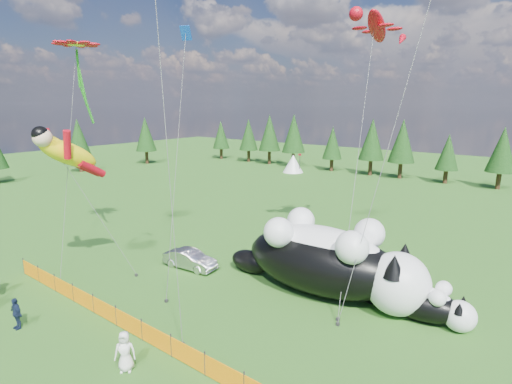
# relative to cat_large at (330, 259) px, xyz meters

# --- Properties ---
(ground) EXTENTS (160.00, 160.00, 0.00)m
(ground) POSITION_rel_cat_large_xyz_m (-5.63, -6.31, -2.10)
(ground) COLOR #113C0A
(ground) RESTS_ON ground
(safety_fence) EXTENTS (22.06, 0.06, 1.10)m
(safety_fence) POSITION_rel_cat_large_xyz_m (-5.63, -9.31, -1.60)
(safety_fence) COLOR #262626
(safety_fence) RESTS_ON ground
(tree_line) EXTENTS (90.00, 4.00, 8.00)m
(tree_line) POSITION_rel_cat_large_xyz_m (-5.63, 38.69, 1.90)
(tree_line) COLOR black
(tree_line) RESTS_ON ground
(festival_tents) EXTENTS (50.00, 3.20, 2.80)m
(festival_tents) POSITION_rel_cat_large_xyz_m (5.37, 33.69, -0.70)
(festival_tents) COLOR white
(festival_tents) RESTS_ON ground
(cat_large) EXTENTS (12.24, 4.79, 4.42)m
(cat_large) POSITION_rel_cat_large_xyz_m (0.00, 0.00, 0.00)
(cat_large) COLOR black
(cat_large) RESTS_ON ground
(cat_small) EXTENTS (5.64, 2.01, 2.04)m
(cat_small) POSITION_rel_cat_large_xyz_m (4.97, 0.38, -1.13)
(cat_small) COLOR black
(cat_small) RESTS_ON ground
(car) EXTENTS (3.85, 1.71, 1.23)m
(car) POSITION_rel_cat_large_xyz_m (-8.93, -2.25, -1.48)
(car) COLOR #A5A4A9
(car) RESTS_ON ground
(spectator_c) EXTENTS (0.95, 0.52, 1.57)m
(spectator_c) POSITION_rel_cat_large_xyz_m (-10.25, -12.33, -1.31)
(spectator_c) COLOR #16213D
(spectator_c) RESTS_ON ground
(spectator_e) EXTENTS (0.98, 0.97, 1.72)m
(spectator_e) POSITION_rel_cat_large_xyz_m (-3.42, -11.02, -1.24)
(spectator_e) COLOR white
(spectator_e) RESTS_ON ground
(superhero_kite) EXTENTS (4.34, 4.47, 9.93)m
(superhero_kite) POSITION_rel_cat_large_xyz_m (-13.05, -7.52, 5.68)
(superhero_kite) COLOR yellow
(superhero_kite) RESTS_ON ground
(gecko_kite) EXTENTS (4.35, 11.70, 17.55)m
(gecko_kite) POSITION_rel_cat_large_xyz_m (-0.60, 6.32, 13.15)
(gecko_kite) COLOR red
(gecko_kite) RESTS_ON ground
(flower_kite) EXTENTS (4.46, 5.80, 14.85)m
(flower_kite) POSITION_rel_cat_large_xyz_m (-15.83, -4.89, 12.02)
(flower_kite) COLOR red
(flower_kite) RESTS_ON ground
(diamond_kite_a) EXTENTS (2.96, 4.69, 15.72)m
(diamond_kite_a) POSITION_rel_cat_large_xyz_m (-8.80, -2.11, 12.01)
(diamond_kite_a) COLOR #0C42B8
(diamond_kite_a) RESTS_ON ground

